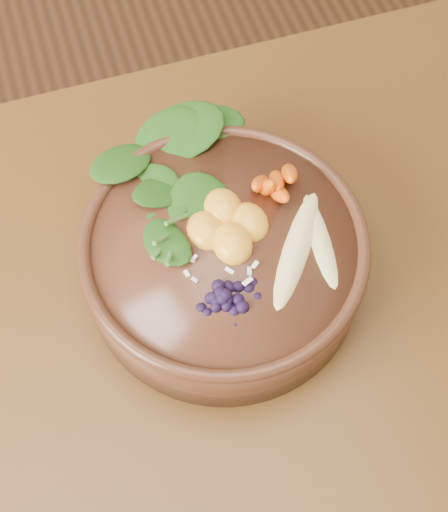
{
  "coord_description": "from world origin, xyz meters",
  "views": [
    {
      "loc": [
        0.13,
        -0.24,
        1.49
      ],
      "look_at": [
        0.24,
        0.11,
        0.8
      ],
      "focal_mm": 50.0,
      "sensor_mm": 36.0,
      "label": 1
    }
  ],
  "objects_px": {
    "blueberry_pile": "(221,287)",
    "carrot_cluster": "(283,158)",
    "stoneware_bowl": "(224,260)",
    "mandarin_cluster": "(228,218)",
    "kale_heap": "(185,176)",
    "dining_table": "(57,452)",
    "banana_halves": "(310,238)"
  },
  "relations": [
    {
      "from": "blueberry_pile",
      "to": "carrot_cluster",
      "type": "bearing_deg",
      "value": 47.7
    },
    {
      "from": "stoneware_bowl",
      "to": "mandarin_cluster",
      "type": "xyz_separation_m",
      "value": [
        0.01,
        0.02,
        0.06
      ]
    },
    {
      "from": "kale_heap",
      "to": "carrot_cluster",
      "type": "distance_m",
      "value": 0.11
    },
    {
      "from": "blueberry_pile",
      "to": "mandarin_cluster",
      "type": "bearing_deg",
      "value": 67.98
    },
    {
      "from": "mandarin_cluster",
      "to": "blueberry_pile",
      "type": "xyz_separation_m",
      "value": [
        -0.03,
        -0.08,
        0.0
      ]
    },
    {
      "from": "dining_table",
      "to": "carrot_cluster",
      "type": "xyz_separation_m",
      "value": [
        0.32,
        0.17,
        0.22
      ]
    },
    {
      "from": "carrot_cluster",
      "to": "blueberry_pile",
      "type": "bearing_deg",
      "value": -109.55
    },
    {
      "from": "mandarin_cluster",
      "to": "blueberry_pile",
      "type": "height_order",
      "value": "blueberry_pile"
    },
    {
      "from": "mandarin_cluster",
      "to": "kale_heap",
      "type": "bearing_deg",
      "value": 115.46
    },
    {
      "from": "blueberry_pile",
      "to": "dining_table",
      "type": "bearing_deg",
      "value": -166.53
    },
    {
      "from": "kale_heap",
      "to": "carrot_cluster",
      "type": "relative_size",
      "value": 2.38
    },
    {
      "from": "banana_halves",
      "to": "blueberry_pile",
      "type": "bearing_deg",
      "value": -141.51
    },
    {
      "from": "mandarin_cluster",
      "to": "banana_halves",
      "type": "bearing_deg",
      "value": -32.5
    },
    {
      "from": "dining_table",
      "to": "blueberry_pile",
      "type": "distance_m",
      "value": 0.3
    },
    {
      "from": "dining_table",
      "to": "kale_heap",
      "type": "distance_m",
      "value": 0.35
    },
    {
      "from": "kale_heap",
      "to": "carrot_cluster",
      "type": "bearing_deg",
      "value": -12.24
    },
    {
      "from": "kale_heap",
      "to": "banana_halves",
      "type": "distance_m",
      "value": 0.15
    },
    {
      "from": "dining_table",
      "to": "carrot_cluster",
      "type": "distance_m",
      "value": 0.42
    },
    {
      "from": "kale_heap",
      "to": "carrot_cluster",
      "type": "height_order",
      "value": "carrot_cluster"
    },
    {
      "from": "stoneware_bowl",
      "to": "banana_halves",
      "type": "bearing_deg",
      "value": -20.01
    },
    {
      "from": "dining_table",
      "to": "banana_halves",
      "type": "bearing_deg",
      "value": 14.21
    },
    {
      "from": "carrot_cluster",
      "to": "blueberry_pile",
      "type": "xyz_separation_m",
      "value": [
        -0.11,
        -0.12,
        -0.02
      ]
    },
    {
      "from": "carrot_cluster",
      "to": "mandarin_cluster",
      "type": "height_order",
      "value": "carrot_cluster"
    },
    {
      "from": "dining_table",
      "to": "stoneware_bowl",
      "type": "height_order",
      "value": "stoneware_bowl"
    },
    {
      "from": "carrot_cluster",
      "to": "blueberry_pile",
      "type": "relative_size",
      "value": 0.6
    },
    {
      "from": "stoneware_bowl",
      "to": "mandarin_cluster",
      "type": "bearing_deg",
      "value": 60.91
    },
    {
      "from": "carrot_cluster",
      "to": "banana_halves",
      "type": "height_order",
      "value": "carrot_cluster"
    },
    {
      "from": "carrot_cluster",
      "to": "mandarin_cluster",
      "type": "relative_size",
      "value": 0.87
    },
    {
      "from": "kale_heap",
      "to": "mandarin_cluster",
      "type": "height_order",
      "value": "kale_heap"
    },
    {
      "from": "mandarin_cluster",
      "to": "blueberry_pile",
      "type": "relative_size",
      "value": 0.69
    },
    {
      "from": "stoneware_bowl",
      "to": "dining_table",
      "type": "bearing_deg",
      "value": -154.83
    },
    {
      "from": "blueberry_pile",
      "to": "kale_heap",
      "type": "bearing_deg",
      "value": 89.05
    }
  ]
}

